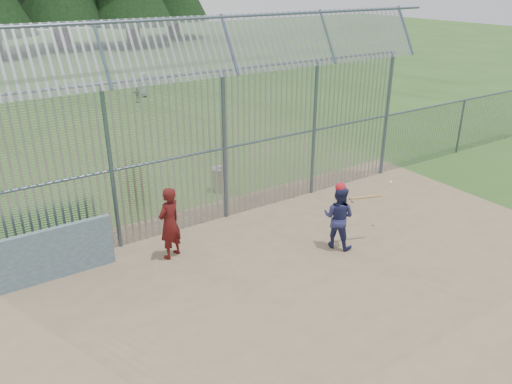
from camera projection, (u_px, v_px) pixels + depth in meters
ground at (305, 275)px, 11.10m from camera, size 120.00×120.00×0.00m
dirt_infield at (320, 286)px, 10.71m from camera, size 14.00×10.00×0.02m
dugout_wall at (55, 253)px, 10.77m from camera, size 2.50×0.12×1.20m
batter at (338, 217)px, 11.96m from camera, size 0.89×0.96×1.58m
onlooker at (170, 223)px, 11.48m from camera, size 0.75×0.64×1.75m
bg_kid_standing at (144, 84)px, 27.18m from camera, size 0.67×0.44×1.35m
bg_kid_seated at (138, 95)px, 26.00m from camera, size 0.50×0.43×0.80m
batting_gear at (347, 190)px, 11.76m from camera, size 1.94×0.45×0.53m
trash_can at (221, 179)px, 15.33m from camera, size 0.56×0.56×0.82m
backstop_fence at (283, 125)px, 13.70m from camera, size 20.09×0.81×5.30m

